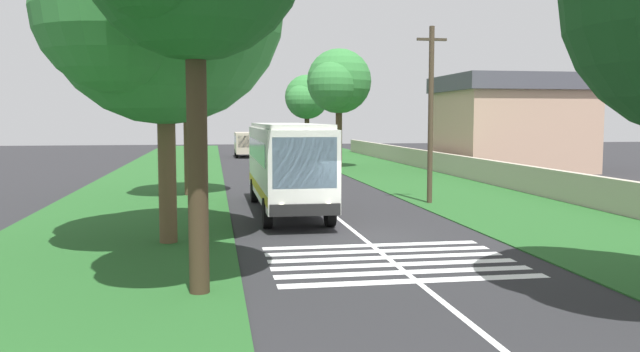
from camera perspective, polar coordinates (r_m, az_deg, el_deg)
name	(u,v)px	position (r m, az deg, el deg)	size (l,w,h in m)	color
ground	(362,238)	(21.55, 3.74, -5.45)	(160.00, 160.00, 0.00)	#262628
grass_verge_left	(151,192)	(36.00, -14.71, -1.34)	(120.00, 8.00, 0.04)	#235623
grass_verge_right	(441,186)	(38.14, 10.64, -0.91)	(120.00, 8.00, 0.04)	#235623
centre_line	(301,189)	(36.17, -1.66, -1.17)	(110.00, 0.16, 0.01)	silver
coach_bus	(286,161)	(27.19, -2.97, 1.30)	(11.16, 2.62, 3.73)	silver
zebra_crossing	(391,261)	(18.17, 6.31, -7.45)	(4.95, 6.80, 0.01)	silver
trailing_car_0	(306,163)	(47.43, -1.29, 1.12)	(4.30, 1.78, 1.43)	gold
trailing_car_1	(293,157)	(55.51, -2.36, 1.69)	(4.30, 1.78, 1.43)	gray
trailing_minibus_0	(245,142)	(67.11, -6.59, 2.99)	(6.00, 2.14, 2.53)	#BFB299
roadside_tree_left_0	(158,10)	(21.11, -14.07, 13.99)	(8.82, 7.44, 11.14)	brown
roadside_tree_left_2	(182,55)	(33.68, -12.09, 10.37)	(6.86, 5.59, 9.98)	#4C3826
roadside_tree_right_0	(337,83)	(51.67, 1.51, 8.19)	(6.18, 5.19, 9.44)	#4C3826
roadside_tree_right_2	(306,98)	(73.75, -1.28, 6.87)	(5.94, 5.03, 8.89)	#3D2D1E
utility_pole	(431,112)	(30.25, 9.74, 5.56)	(0.24, 1.40, 8.09)	#473828
roadside_wall	(464,167)	(43.94, 12.59, 0.79)	(70.00, 0.40, 1.42)	#B2A893
roadside_building	(511,123)	(51.27, 16.50, 4.54)	(9.41, 10.31, 7.17)	tan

